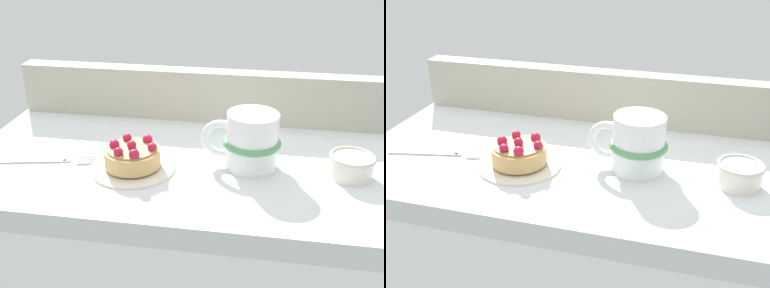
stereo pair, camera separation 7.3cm
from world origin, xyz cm
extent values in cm
cube|color=silver|center=(0.00, 0.00, -1.83)|extent=(71.79, 38.74, 3.66)
cube|color=#B2AD99|center=(0.00, 17.41, 4.91)|extent=(70.36, 3.92, 9.81)
cylinder|color=silver|center=(-7.15, -4.99, 0.38)|extent=(13.25, 13.25, 0.76)
cylinder|color=silver|center=(-7.15, -4.99, 0.19)|extent=(7.29, 7.29, 0.38)
cylinder|color=tan|center=(-7.15, -4.99, 2.07)|extent=(8.76, 8.76, 2.62)
cylinder|color=#AB854F|center=(-7.15, -4.99, 3.53)|extent=(7.71, 7.71, 0.30)
sphere|color=#B71938|center=(-7.15, -4.99, 4.16)|extent=(1.46, 1.46, 1.46)
sphere|color=#B71938|center=(-3.88, -5.04, 4.06)|extent=(1.47, 1.47, 1.47)
sphere|color=#B71938|center=(-5.35, -2.25, 4.00)|extent=(1.61, 1.61, 1.61)
sphere|color=#B71938|center=(-8.69, -2.28, 4.04)|extent=(1.45, 1.45, 1.45)
sphere|color=#B71938|center=(-9.95, -4.96, 4.03)|extent=(1.62, 1.62, 1.62)
sphere|color=#B71938|center=(-8.50, -7.54, 4.06)|extent=(1.50, 1.50, 1.50)
sphere|color=#B71938|center=(-5.90, -8.02, 4.16)|extent=(1.62, 1.62, 1.62)
cylinder|color=white|center=(11.06, -1.07, 4.52)|extent=(8.02, 8.02, 9.03)
torus|color=#569960|center=(11.06, -1.07, 4.23)|extent=(9.14, 9.14, 1.08)
torus|color=white|center=(6.17, -1.07, 4.52)|extent=(6.25, 1.19, 6.25)
cube|color=#B7B7BC|center=(-24.26, -5.64, 0.30)|extent=(11.74, 3.13, 0.60)
cube|color=#B7B7BC|center=(-18.46, -4.41, 0.30)|extent=(1.29, 0.80, 0.60)
cube|color=#B7B7BC|center=(-14.81, -4.77, 0.30)|extent=(3.47, 0.96, 0.60)
cube|color=#B7B7BC|center=(-14.96, -4.05, 0.30)|extent=(3.47, 0.96, 0.60)
cube|color=#B7B7BC|center=(-15.11, -3.33, 0.30)|extent=(3.47, 0.96, 0.60)
cube|color=#B7B7BC|center=(-15.26, -2.62, 0.30)|extent=(3.47, 0.96, 0.60)
cylinder|color=silver|center=(26.25, -1.95, 1.69)|extent=(6.41, 6.41, 3.37)
torus|color=beige|center=(26.25, -1.95, 3.37)|extent=(6.88, 6.88, 0.60)
camera|label=1|loc=(12.83, -67.95, 35.48)|focal=44.07mm
camera|label=2|loc=(19.93, -66.35, 35.48)|focal=44.07mm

